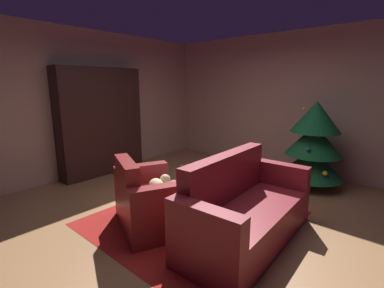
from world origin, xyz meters
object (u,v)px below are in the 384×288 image
object	(u,v)px
armchair_red	(149,202)
coffee_table	(194,192)
bookshelf_unit	(106,122)
book_stack_on_table	(195,185)
decorated_tree	(314,143)
bottle_on_table	(182,177)
couch_red	(244,212)

from	to	relation	value
armchair_red	coffee_table	size ratio (longest dim) A/B	1.73
bookshelf_unit	book_stack_on_table	distance (m)	2.81
decorated_tree	bookshelf_unit	bearing A→B (deg)	-151.11
coffee_table	decorated_tree	size ratio (longest dim) A/B	0.49
armchair_red	coffee_table	distance (m)	0.57
coffee_table	bottle_on_table	xyz separation A→B (m)	(-0.20, 0.01, 0.15)
armchair_red	coffee_table	world-z (taller)	armchair_red
bookshelf_unit	coffee_table	distance (m)	2.78
bookshelf_unit	armchair_red	xyz separation A→B (m)	(2.30, -0.89, -0.70)
book_stack_on_table	bookshelf_unit	bearing A→B (deg)	169.34
bookshelf_unit	book_stack_on_table	world-z (taller)	bookshelf_unit
armchair_red	decorated_tree	distance (m)	2.97
armchair_red	bottle_on_table	distance (m)	0.52
bookshelf_unit	couch_red	bearing A→B (deg)	-6.45
coffee_table	book_stack_on_table	bearing A→B (deg)	-37.50
bookshelf_unit	decorated_tree	xyz separation A→B (m)	(3.35, 1.85, -0.25)
bookshelf_unit	coffee_table	xyz separation A→B (m)	(2.67, -0.47, -0.59)
bookshelf_unit	book_stack_on_table	xyz separation A→B (m)	(2.72, -0.51, -0.48)
couch_red	decorated_tree	size ratio (longest dim) A/B	1.28
couch_red	decorated_tree	world-z (taller)	decorated_tree
decorated_tree	coffee_table	bearing A→B (deg)	-106.28
bookshelf_unit	book_stack_on_table	size ratio (longest dim) A/B	8.79
couch_red	book_stack_on_table	world-z (taller)	couch_red
coffee_table	decorated_tree	distance (m)	2.44
coffee_table	book_stack_on_table	world-z (taller)	book_stack_on_table
couch_red	book_stack_on_table	xyz separation A→B (m)	(-0.63, -0.13, 0.21)
armchair_red	bottle_on_table	bearing A→B (deg)	67.17
bookshelf_unit	bottle_on_table	size ratio (longest dim) A/B	7.77
coffee_table	decorated_tree	xyz separation A→B (m)	(0.68, 2.32, 0.34)
armchair_red	couch_red	size ratio (longest dim) A/B	0.65
bottle_on_table	decorated_tree	bearing A→B (deg)	69.31
bottle_on_table	decorated_tree	distance (m)	2.49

